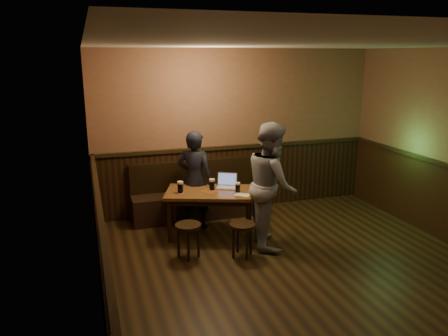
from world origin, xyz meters
TOP-DOWN VIEW (x-y plane):
  - room at (0.00, 0.22)m, footprint 5.04×6.04m
  - bench at (-0.81, 2.75)m, footprint 2.20×0.50m
  - pub_table at (-0.81, 1.92)m, footprint 1.49×1.16m
  - stool_left at (-1.31, 1.28)m, footprint 0.42×0.42m
  - stool_right at (-0.60, 1.08)m, footprint 0.40×0.40m
  - pint_left at (-1.25, 1.97)m, footprint 0.11×0.11m
  - pint_mid at (-0.77, 1.96)m, footprint 0.11×0.11m
  - pint_right at (-0.44, 1.73)m, footprint 0.10×0.10m
  - laptop at (-0.51, 2.03)m, footprint 0.38×0.36m
  - menu at (-0.41, 1.60)m, footprint 0.26×0.26m
  - person_suit at (-0.94, 2.34)m, footprint 0.68×0.63m
  - person_grey at (-0.06, 1.36)m, footprint 0.87×1.01m

SIDE VIEW (x-z plane):
  - bench at x=-0.81m, z-range -0.16..0.79m
  - stool_right at x=-0.60m, z-range 0.14..0.62m
  - stool_left at x=-1.31m, z-range 0.14..0.62m
  - pub_table at x=-0.81m, z-range 0.26..0.97m
  - menu at x=-0.41m, z-range 0.71..0.71m
  - laptop at x=-0.51m, z-range 0.65..0.87m
  - pint_right at x=-0.44m, z-range 0.70..0.86m
  - person_suit at x=-0.94m, z-range 0.00..1.57m
  - pint_mid at x=-0.77m, z-range 0.71..0.88m
  - pint_left at x=-1.25m, z-range 0.71..0.88m
  - person_grey at x=-0.06m, z-range 0.00..1.80m
  - room at x=0.00m, z-range -0.22..2.62m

